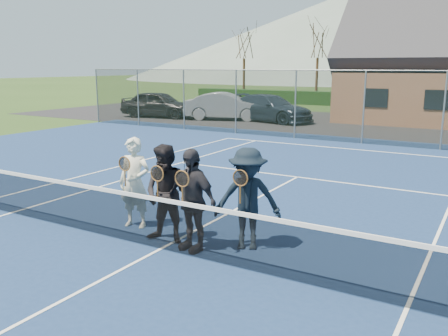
{
  "coord_description": "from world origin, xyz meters",
  "views": [
    {
      "loc": [
        4.94,
        -6.19,
        3.18
      ],
      "look_at": [
        0.41,
        1.5,
        1.25
      ],
      "focal_mm": 38.0,
      "sensor_mm": 36.0,
      "label": 1
    }
  ],
  "objects_px": {
    "car_c": "(270,108)",
    "player_a": "(135,183)",
    "car_b": "(226,106)",
    "player_d": "(248,199)",
    "player_b": "(167,194)",
    "car_a": "(159,104)",
    "tennis_net": "(160,221)",
    "player_c": "(192,200)"
  },
  "relations": [
    {
      "from": "player_c",
      "to": "player_d",
      "type": "relative_size",
      "value": 1.0
    },
    {
      "from": "car_c",
      "to": "player_d",
      "type": "height_order",
      "value": "player_d"
    },
    {
      "from": "car_c",
      "to": "player_a",
      "type": "xyz_separation_m",
      "value": [
        5.58,
        -18.18,
        0.14
      ]
    },
    {
      "from": "car_a",
      "to": "player_c",
      "type": "relative_size",
      "value": 2.68
    },
    {
      "from": "player_a",
      "to": "car_c",
      "type": "bearing_deg",
      "value": 107.07
    },
    {
      "from": "car_b",
      "to": "player_c",
      "type": "relative_size",
      "value": 2.73
    },
    {
      "from": "car_c",
      "to": "player_a",
      "type": "bearing_deg",
      "value": -150.45
    },
    {
      "from": "tennis_net",
      "to": "player_c",
      "type": "relative_size",
      "value": 6.49
    },
    {
      "from": "car_b",
      "to": "player_d",
      "type": "distance_m",
      "value": 20.52
    },
    {
      "from": "car_c",
      "to": "player_c",
      "type": "bearing_deg",
      "value": -146.28
    },
    {
      "from": "car_b",
      "to": "car_c",
      "type": "distance_m",
      "value": 2.65
    },
    {
      "from": "car_a",
      "to": "player_b",
      "type": "relative_size",
      "value": 2.68
    },
    {
      "from": "car_a",
      "to": "player_b",
      "type": "xyz_separation_m",
      "value": [
        13.64,
        -17.13,
        0.1
      ]
    },
    {
      "from": "tennis_net",
      "to": "player_c",
      "type": "bearing_deg",
      "value": 31.86
    },
    {
      "from": "player_a",
      "to": "player_c",
      "type": "xyz_separation_m",
      "value": [
        1.66,
        -0.44,
        -0.0
      ]
    },
    {
      "from": "car_b",
      "to": "player_b",
      "type": "relative_size",
      "value": 2.73
    },
    {
      "from": "tennis_net",
      "to": "player_c",
      "type": "xyz_separation_m",
      "value": [
        0.47,
        0.29,
        0.38
      ]
    },
    {
      "from": "player_c",
      "to": "player_d",
      "type": "distance_m",
      "value": 0.97
    },
    {
      "from": "player_a",
      "to": "player_d",
      "type": "xyz_separation_m",
      "value": [
        2.46,
        0.1,
        -0.0
      ]
    },
    {
      "from": "player_c",
      "to": "player_b",
      "type": "bearing_deg",
      "value": 171.3
    },
    {
      "from": "car_a",
      "to": "player_a",
      "type": "xyz_separation_m",
      "value": [
        12.58,
        -16.79,
        0.1
      ]
    },
    {
      "from": "car_b",
      "to": "player_c",
      "type": "height_order",
      "value": "player_c"
    },
    {
      "from": "player_a",
      "to": "player_b",
      "type": "xyz_separation_m",
      "value": [
        1.06,
        -0.35,
        -0.0
      ]
    },
    {
      "from": "car_c",
      "to": "player_c",
      "type": "xyz_separation_m",
      "value": [
        7.23,
        -18.61,
        0.14
      ]
    },
    {
      "from": "tennis_net",
      "to": "player_d",
      "type": "distance_m",
      "value": 1.57
    },
    {
      "from": "player_c",
      "to": "player_a",
      "type": "bearing_deg",
      "value": 165.23
    },
    {
      "from": "tennis_net",
      "to": "player_c",
      "type": "height_order",
      "value": "player_c"
    },
    {
      "from": "player_b",
      "to": "player_c",
      "type": "height_order",
      "value": "same"
    },
    {
      "from": "car_a",
      "to": "tennis_net",
      "type": "height_order",
      "value": "car_a"
    },
    {
      "from": "car_c",
      "to": "tennis_net",
      "type": "height_order",
      "value": "car_c"
    },
    {
      "from": "car_a",
      "to": "tennis_net",
      "type": "xyz_separation_m",
      "value": [
        13.76,
        -17.52,
        -0.28
      ]
    },
    {
      "from": "car_a",
      "to": "player_a",
      "type": "relative_size",
      "value": 2.68
    },
    {
      "from": "car_b",
      "to": "player_d",
      "type": "height_order",
      "value": "player_d"
    },
    {
      "from": "car_b",
      "to": "player_c",
      "type": "xyz_separation_m",
      "value": [
        9.83,
        -18.08,
        0.11
      ]
    },
    {
      "from": "car_a",
      "to": "car_c",
      "type": "distance_m",
      "value": 7.13
    },
    {
      "from": "car_a",
      "to": "player_a",
      "type": "distance_m",
      "value": 20.98
    },
    {
      "from": "car_b",
      "to": "car_a",
      "type": "bearing_deg",
      "value": 82.54
    },
    {
      "from": "player_d",
      "to": "player_b",
      "type": "bearing_deg",
      "value": -162.21
    },
    {
      "from": "player_b",
      "to": "player_c",
      "type": "bearing_deg",
      "value": -8.7
    },
    {
      "from": "tennis_net",
      "to": "player_c",
      "type": "distance_m",
      "value": 0.68
    },
    {
      "from": "car_b",
      "to": "player_d",
      "type": "bearing_deg",
      "value": -167.27
    },
    {
      "from": "car_b",
      "to": "player_b",
      "type": "distance_m",
      "value": 20.23
    }
  ]
}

